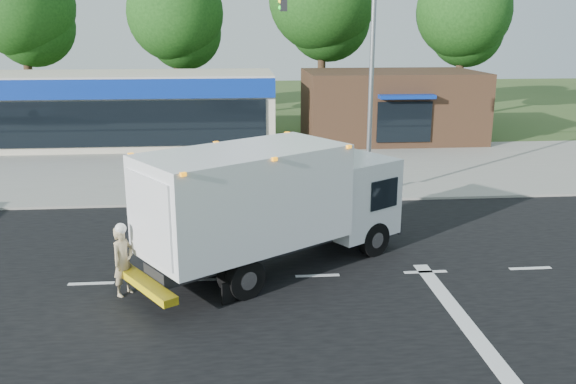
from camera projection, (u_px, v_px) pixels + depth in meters
name	position (u px, v px, depth m)	size (l,w,h in m)	color
ground	(317.00, 276.00, 16.51)	(120.00, 120.00, 0.00)	#385123
road_asphalt	(317.00, 276.00, 16.51)	(60.00, 14.00, 0.02)	black
sidewalk	(290.00, 194.00, 24.37)	(60.00, 2.40, 0.12)	gray
parking_apron	(280.00, 163.00, 29.96)	(60.00, 9.00, 0.02)	gray
lane_markings	(378.00, 295.00, 15.32)	(55.20, 7.00, 0.01)	silver
ems_box_truck	(271.00, 199.00, 16.43)	(7.98, 6.44, 3.53)	black
emergency_worker	(123.00, 260.00, 15.15)	(0.72, 0.78, 1.90)	tan
retail_strip_mall	(113.00, 109.00, 34.37)	(18.00, 6.20, 4.00)	beige
brown_storefront	(391.00, 106.00, 35.76)	(10.00, 6.70, 4.00)	#382316
traffic_signal_pole	(355.00, 71.00, 22.70)	(3.51, 0.25, 8.00)	gray
background_trees	(252.00, 13.00, 41.54)	(36.77, 7.39, 12.10)	#332114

